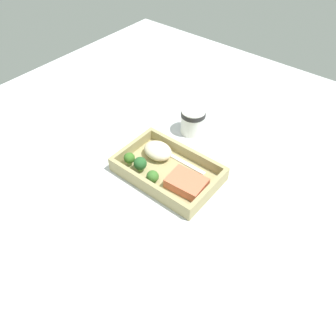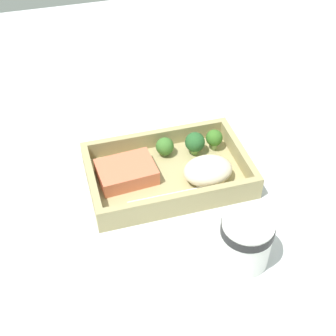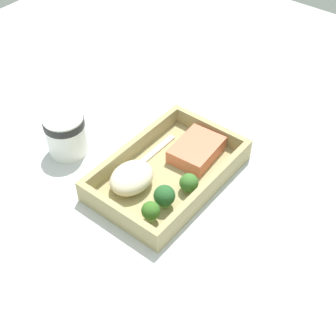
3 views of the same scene
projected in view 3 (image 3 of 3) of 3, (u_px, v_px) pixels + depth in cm
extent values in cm
cube|color=silver|center=(168.00, 182.00, 87.36)|extent=(160.00, 160.00, 2.00)
cube|color=tan|center=(168.00, 176.00, 86.23)|extent=(28.26, 18.16, 1.20)
cube|color=tan|center=(133.00, 148.00, 88.38)|extent=(28.26, 1.20, 3.27)
cube|color=tan|center=(206.00, 189.00, 80.93)|extent=(28.26, 1.20, 3.27)
cube|color=tan|center=(211.00, 130.00, 92.17)|extent=(1.20, 15.76, 3.27)
cube|color=tan|center=(117.00, 213.00, 77.14)|extent=(1.20, 15.76, 3.27)
cube|color=#DF6F4D|center=(197.00, 150.00, 88.35)|extent=(10.46, 8.12, 2.79)
ellipsoid|color=beige|center=(132.00, 178.00, 82.19)|extent=(8.69, 6.87, 4.18)
cylinder|color=#82A75F|center=(189.00, 188.00, 82.56)|extent=(1.28, 1.28, 1.02)
sphere|color=#3D722B|center=(189.00, 183.00, 81.54)|extent=(3.37, 3.37, 3.37)
cylinder|color=#74A44F|center=(164.00, 203.00, 79.81)|extent=(1.41, 1.41, 1.57)
sphere|color=#275B2A|center=(164.00, 196.00, 78.53)|extent=(3.72, 3.72, 3.72)
cylinder|color=#8AAB68|center=(151.00, 217.00, 77.51)|extent=(1.20, 1.20, 1.65)
sphere|color=#3A6E24|center=(151.00, 211.00, 76.31)|extent=(3.16, 3.16, 3.16)
cube|color=white|center=(153.00, 153.00, 89.41)|extent=(12.40, 1.11, 0.44)
cube|color=white|center=(125.00, 176.00, 85.02)|extent=(3.40, 2.20, 0.44)
cylinder|color=white|center=(66.00, 135.00, 89.12)|extent=(7.58, 7.58, 8.26)
cylinder|color=black|center=(64.00, 122.00, 87.01)|extent=(7.81, 7.81, 1.49)
cube|color=white|center=(276.00, 240.00, 76.52)|extent=(9.04, 11.76, 0.24)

